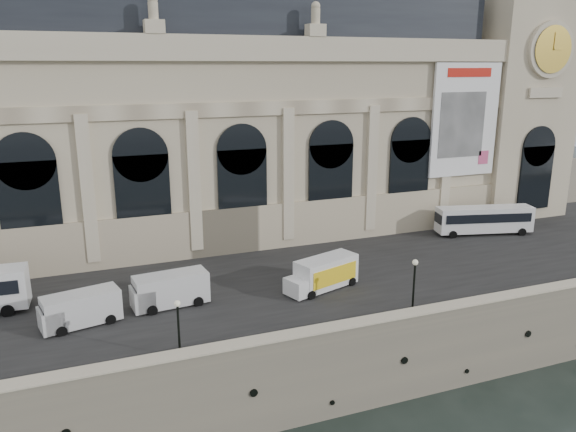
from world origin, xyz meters
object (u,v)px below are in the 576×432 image
van_c (167,291)px  van_b (77,310)px  bus_right (484,219)px  lamp_left (179,330)px  lamp_right (414,286)px  box_truck (323,274)px

van_c → van_b: bearing=-170.5°
bus_right → van_c: (-37.94, -7.02, -0.45)m
bus_right → lamp_left: bearing=-157.7°
van_b → van_c: (6.95, 1.17, 0.08)m
van_b → lamp_right: (25.14, -7.14, 0.91)m
box_truck → lamp_right: 8.51m
van_c → lamp_right: (18.18, -8.30, 0.84)m
van_c → lamp_left: 8.82m
lamp_left → lamp_right: size_ratio=0.94×
box_truck → lamp_left: size_ratio=1.75×
bus_right → lamp_left: size_ratio=2.72×
van_c → lamp_left: size_ratio=1.51×
van_c → box_truck: bearing=-5.3°
van_c → box_truck: size_ratio=0.86×
bus_right → box_truck: size_ratio=1.56×
lamp_left → lamp_right: lamp_right is taller
box_truck → lamp_right: size_ratio=1.64×
bus_right → van_b: 45.64m
bus_right → box_truck: 25.81m
box_truck → lamp_left: 16.00m
van_b → van_c: van_c is taller
van_c → lamp_right: size_ratio=1.41×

